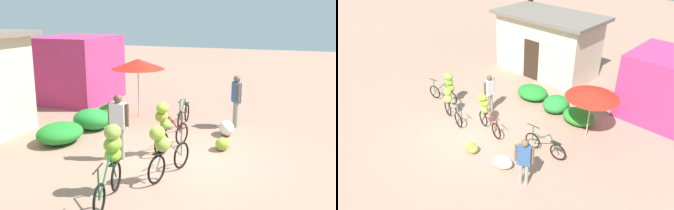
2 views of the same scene
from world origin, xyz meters
TOP-DOWN VIEW (x-y plane):
  - ground_plane at (0.00, 0.00)m, footprint 60.00×60.00m
  - shop_pink at (4.80, 6.28)m, footprint 3.20×2.80m
  - hedge_bush_front_left at (-0.07, 3.79)m, footprint 1.44×1.22m
  - hedge_bush_front_right at (1.36, 3.60)m, footprint 1.06×1.20m
  - hedge_bush_mid at (2.54, 3.48)m, footprint 1.30×1.07m
  - market_umbrella at (3.28, 2.85)m, footprint 1.85×1.85m
  - bicycle_leftmost at (-2.44, 0.88)m, footprint 1.62×0.47m
  - bicycle_near_pile at (-1.39, 0.17)m, footprint 1.62×0.56m
  - bicycle_center_loaded at (0.17, 0.69)m, footprint 1.58×0.52m
  - bicycle_by_shop at (2.75, 1.03)m, footprint 1.62×0.22m
  - banana_pile_on_ground at (0.90, -0.65)m, footprint 0.51×0.42m
  - produce_sack at (2.21, -0.50)m, footprint 0.81×0.65m
  - person_vendor at (-0.62, 1.65)m, footprint 0.22×0.58m
  - person_bystander at (3.19, -0.58)m, footprint 0.52×0.37m

SIDE VIEW (x-z plane):
  - ground_plane at x=0.00m, z-range 0.00..0.00m
  - banana_pile_on_ground at x=0.90m, z-range -0.01..0.34m
  - produce_sack at x=2.21m, z-range 0.00..0.44m
  - hedge_bush_mid at x=2.54m, z-range 0.00..0.56m
  - hedge_bush_front_left at x=-0.07m, z-range 0.00..0.56m
  - hedge_bush_front_right at x=1.36m, z-range 0.00..0.65m
  - bicycle_by_shop at x=2.75m, z-range -0.13..0.81m
  - bicycle_near_pile at x=-1.39m, z-range 0.11..1.38m
  - bicycle_center_loaded at x=0.17m, z-range 0.13..1.52m
  - bicycle_leftmost at x=-2.44m, z-range 0.16..1.61m
  - person_vendor at x=-0.62m, z-range 0.19..1.85m
  - person_bystander at x=3.19m, z-range 0.19..1.85m
  - shop_pink at x=4.80m, z-range 0.00..2.64m
  - market_umbrella at x=3.28m, z-range 0.84..2.88m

